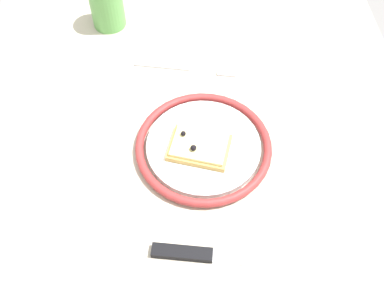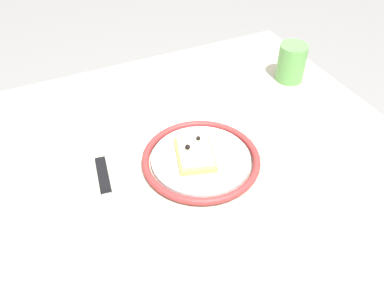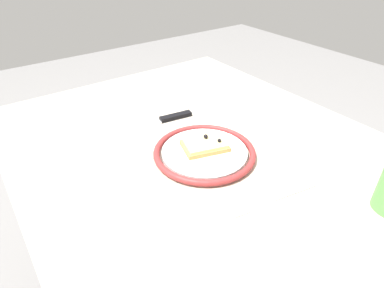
{
  "view_description": "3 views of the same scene",
  "coord_description": "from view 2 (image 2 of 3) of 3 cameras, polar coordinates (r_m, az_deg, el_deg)",
  "views": [
    {
      "loc": [
        0.37,
        -0.02,
        1.33
      ],
      "look_at": [
        -0.04,
        -0.0,
        0.75
      ],
      "focal_mm": 40.69,
      "sensor_mm": 36.0,
      "label": 1
    },
    {
      "loc": [
        0.21,
        0.53,
        1.27
      ],
      "look_at": [
        -0.04,
        -0.0,
        0.75
      ],
      "focal_mm": 37.93,
      "sensor_mm": 36.0,
      "label": 2
    },
    {
      "loc": [
        -0.53,
        0.4,
        1.15
      ],
      "look_at": [
        -0.04,
        0.04,
        0.75
      ],
      "focal_mm": 30.57,
      "sensor_mm": 36.0,
      "label": 3
    }
  ],
  "objects": [
    {
      "name": "knife",
      "position": [
        0.77,
        -12.07,
        -6.03
      ],
      "size": [
        0.05,
        0.24,
        0.01
      ],
      "color": "silver",
      "rests_on": "dining_table"
    },
    {
      "name": "pizza_slice_near",
      "position": [
        0.79,
        0.42,
        -1.35
      ],
      "size": [
        0.1,
        0.12,
        0.03
      ],
      "color": "tan",
      "rests_on": "plate"
    },
    {
      "name": "cup",
      "position": [
        1.05,
        13.81,
        11.04
      ],
      "size": [
        0.07,
        0.07,
        0.09
      ],
      "primitive_type": "cylinder",
      "color": "#599E4C",
      "rests_on": "dining_table"
    },
    {
      "name": "plate",
      "position": [
        0.8,
        1.26,
        -2.18
      ],
      "size": [
        0.23,
        0.23,
        0.02
      ],
      "color": "white",
      "rests_on": "dining_table"
    },
    {
      "name": "fork",
      "position": [
        0.9,
        11.83,
        2.04
      ],
      "size": [
        0.05,
        0.2,
        0.0
      ],
      "color": "silver",
      "rests_on": "dining_table"
    },
    {
      "name": "dining_table",
      "position": [
        0.87,
        -2.47,
        -7.19
      ],
      "size": [
        0.98,
        0.82,
        0.71
      ],
      "color": "#BCB29E",
      "rests_on": "ground_plane"
    }
  ]
}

